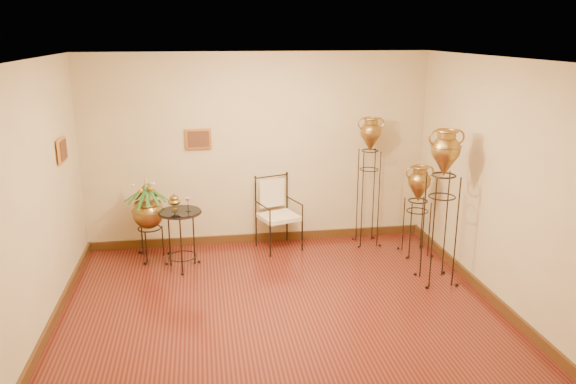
{
  "coord_description": "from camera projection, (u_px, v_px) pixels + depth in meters",
  "views": [
    {
      "loc": [
        -0.82,
        -5.46,
        3.07
      ],
      "look_at": [
        0.25,
        1.3,
        1.1
      ],
      "focal_mm": 35.0,
      "sensor_mm": 36.0,
      "label": 1
    }
  ],
  "objects": [
    {
      "name": "amphora_mid",
      "position": [
        441.0,
        206.0,
        6.89
      ],
      "size": [
        0.56,
        0.56,
        1.98
      ],
      "rotation": [
        0.0,
        0.0,
        0.33
      ],
      "color": "black",
      "rests_on": "ground"
    },
    {
      "name": "planter_urn",
      "position": [
        148.0,
        210.0,
        7.71
      ],
      "size": [
        0.74,
        0.74,
        1.26
      ],
      "rotation": [
        0.0,
        0.0,
        0.1
      ],
      "color": "black",
      "rests_on": "ground"
    },
    {
      "name": "ground",
      "position": [
        284.0,
        321.0,
        6.16
      ],
      "size": [
        5.0,
        5.0,
        0.0
      ],
      "primitive_type": "plane",
      "color": "maroon",
      "rests_on": "ground"
    },
    {
      "name": "amphora_tall",
      "position": [
        369.0,
        180.0,
        8.17
      ],
      "size": [
        0.48,
        0.48,
        1.92
      ],
      "rotation": [
        0.0,
        0.0,
        0.35
      ],
      "color": "black",
      "rests_on": "ground"
    },
    {
      "name": "room_shell",
      "position": [
        283.0,
        168.0,
        5.69
      ],
      "size": [
        5.02,
        5.02,
        2.81
      ],
      "color": "#D2C787",
      "rests_on": "ground"
    },
    {
      "name": "side_table",
      "position": [
        181.0,
        238.0,
        7.45
      ],
      "size": [
        0.69,
        0.69,
        1.01
      ],
      "rotation": [
        0.0,
        0.0,
        0.31
      ],
      "color": "black",
      "rests_on": "ground"
    },
    {
      "name": "amphora_short",
      "position": [
        417.0,
        210.0,
        7.88
      ],
      "size": [
        0.41,
        0.41,
        1.31
      ],
      "rotation": [
        0.0,
        0.0,
        0.03
      ],
      "color": "black",
      "rests_on": "ground"
    },
    {
      "name": "armchair",
      "position": [
        279.0,
        214.0,
        8.09
      ],
      "size": [
        0.74,
        0.71,
        1.06
      ],
      "rotation": [
        0.0,
        0.0,
        0.33
      ],
      "color": "black",
      "rests_on": "ground"
    }
  ]
}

